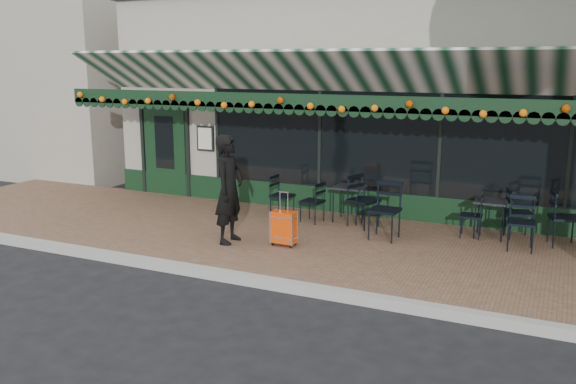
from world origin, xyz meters
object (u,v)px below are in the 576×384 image
at_px(chair_a_left, 471,216).
at_px(chair_a_front, 521,223).
at_px(chair_solo, 282,196).
at_px(woman, 229,189).
at_px(chair_a_right, 519,213).
at_px(chair_b_left, 312,202).
at_px(chair_b_front, 385,211).
at_px(chair_a_extra, 565,218).
at_px(cafe_table_a, 491,204).
at_px(chair_b_right, 364,201).
at_px(suitcase, 284,228).
at_px(cafe_table_b, 349,190).

xyz_separation_m(chair_a_left, chair_a_front, (0.84, -0.41, 0.07)).
xyz_separation_m(chair_a_left, chair_solo, (-3.61, -0.06, 0.04)).
relative_size(woman, chair_solo, 2.21).
relative_size(chair_a_right, chair_b_left, 1.10).
xyz_separation_m(chair_a_front, chair_b_front, (-2.18, -0.32, 0.05)).
distance_m(woman, chair_a_extra, 5.58).
bearing_deg(cafe_table_a, chair_b_right, -173.50).
bearing_deg(chair_b_right, suitcase, 176.90).
height_order(suitcase, chair_b_left, suitcase).
height_order(suitcase, chair_a_front, suitcase).
bearing_deg(chair_b_right, chair_a_front, -73.16).
height_order(cafe_table_a, chair_b_left, chair_b_left).
xyz_separation_m(chair_a_right, chair_solo, (-4.36, -0.39, -0.02)).
bearing_deg(chair_a_extra, cafe_table_a, 75.07).
relative_size(cafe_table_b, chair_b_front, 0.69).
bearing_deg(chair_a_left, chair_a_front, 60.00).
bearing_deg(chair_a_right, chair_b_front, 98.61).
bearing_deg(chair_a_left, chair_b_left, -89.95).
xyz_separation_m(chair_a_front, chair_solo, (-4.45, 0.35, -0.03)).
bearing_deg(chair_b_right, cafe_table_b, 77.70).
bearing_deg(cafe_table_a, chair_solo, -177.08).
height_order(suitcase, chair_solo, suitcase).
xyz_separation_m(cafe_table_a, chair_a_left, (-0.30, -0.13, -0.22)).
relative_size(chair_a_left, chair_a_extra, 0.80).
bearing_deg(chair_solo, chair_b_front, -103.01).
relative_size(cafe_table_b, chair_b_left, 0.87).
height_order(suitcase, cafe_table_a, suitcase).
relative_size(cafe_table_a, chair_a_left, 0.88).
bearing_deg(chair_b_left, chair_a_left, 103.21).
relative_size(chair_a_front, chair_b_front, 0.89).
height_order(cafe_table_a, cafe_table_b, cafe_table_b).
distance_m(suitcase, chair_b_left, 1.62).
bearing_deg(chair_a_extra, suitcase, 100.41).
height_order(cafe_table_a, chair_a_right, chair_a_right).
xyz_separation_m(cafe_table_a, chair_b_left, (-3.20, -0.34, -0.20)).
bearing_deg(chair_a_left, chair_b_right, -90.41).
xyz_separation_m(woman, suitcase, (0.92, 0.20, -0.61)).
bearing_deg(chair_solo, chair_a_extra, -84.50).
distance_m(cafe_table_a, chair_a_extra, 1.18).
distance_m(suitcase, chair_b_right, 1.90).
bearing_deg(chair_a_extra, chair_a_left, 80.43).
bearing_deg(chair_a_right, chair_solo, 77.00).
bearing_deg(chair_a_front, cafe_table_b, 164.95).
distance_m(chair_a_right, chair_b_left, 3.70).
xyz_separation_m(suitcase, chair_solo, (-0.86, 1.75, 0.11)).
height_order(suitcase, cafe_table_b, suitcase).
height_order(cafe_table_a, chair_a_extra, chair_a_extra).
height_order(woman, chair_b_left, woman).
bearing_deg(woman, chair_a_left, -63.89).
height_order(cafe_table_b, chair_a_left, chair_a_left).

